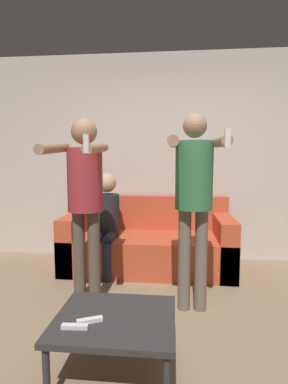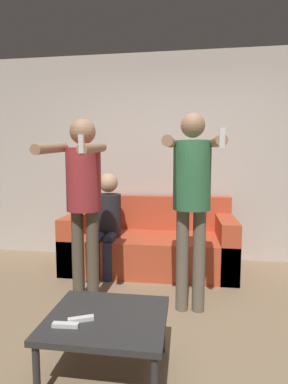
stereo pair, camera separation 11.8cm
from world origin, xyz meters
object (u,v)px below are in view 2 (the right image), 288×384
object	(u,v)px
person_seated	(107,218)
person_standing_left	(83,190)
couch	(150,244)
remote_far	(81,319)
coffee_table	(107,322)
person_standing_right	(192,189)
remote_near	(66,325)

from	to	relation	value
person_seated	person_standing_left	bearing A→B (deg)	-89.87
couch	remote_far	distance (m)	1.97
remote_far	coffee_table	bearing A→B (deg)	30.68
person_standing_left	person_standing_right	size ratio (longest dim) A/B	0.98
coffee_table	remote_near	bearing A→B (deg)	-142.65
couch	person_standing_right	world-z (taller)	person_standing_right
person_standing_right	remote_far	bearing A→B (deg)	-124.77
person_standing_left	person_standing_right	world-z (taller)	person_standing_right
couch	person_standing_right	xyz separation A→B (m)	(0.48, -1.02, 0.79)
person_standing_right	couch	bearing A→B (deg)	115.01
remote_near	remote_far	world-z (taller)	same
person_seated	coffee_table	distance (m)	1.75
person_standing_left	remote_near	distance (m)	1.23
person_standing_right	remote_near	bearing A→B (deg)	-125.32
remote_far	person_standing_right	bearing A→B (deg)	55.23
person_seated	remote_near	world-z (taller)	person_seated
person_standing_left	remote_far	bearing A→B (deg)	-72.23
remote_near	remote_far	distance (m)	0.10
person_standing_right	person_seated	bearing A→B (deg)	139.40
person_standing_left	person_seated	world-z (taller)	person_standing_left
person_seated	remote_far	bearing A→B (deg)	-80.23
coffee_table	remote_far	bearing A→B (deg)	-149.32
person_standing_right	coffee_table	xyz separation A→B (m)	(-0.52, -0.86, -0.74)
person_standing_left	couch	bearing A→B (deg)	65.03
person_standing_left	person_seated	size ratio (longest dim) A/B	1.44
person_standing_left	remote_far	distance (m)	1.19
person_standing_left	coffee_table	xyz separation A→B (m)	(0.43, -0.86, -0.72)
remote_near	coffee_table	bearing A→B (deg)	37.35
person_standing_right	remote_far	distance (m)	1.33
coffee_table	person_standing_left	bearing A→B (deg)	116.87
couch	person_seated	size ratio (longest dim) A/B	1.71
person_standing_left	person_seated	distance (m)	0.92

